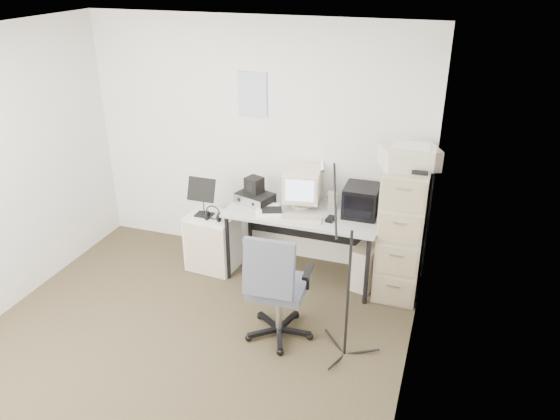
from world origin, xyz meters
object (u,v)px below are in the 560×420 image
(filing_cabinet, at_px, (402,231))
(side_cart, at_px, (213,241))
(office_chair, at_px, (279,284))
(desk, at_px, (303,243))

(filing_cabinet, xyz_separation_m, side_cart, (-1.89, -0.18, -0.35))
(office_chair, relative_size, side_cart, 1.71)
(filing_cabinet, distance_m, desk, 0.99)
(filing_cabinet, relative_size, side_cart, 2.17)
(desk, bearing_deg, office_chair, -85.42)
(filing_cabinet, relative_size, office_chair, 1.27)
(filing_cabinet, relative_size, desk, 0.87)
(filing_cabinet, distance_m, side_cart, 1.93)
(desk, bearing_deg, filing_cabinet, 1.81)
(office_chair, distance_m, side_cart, 1.35)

